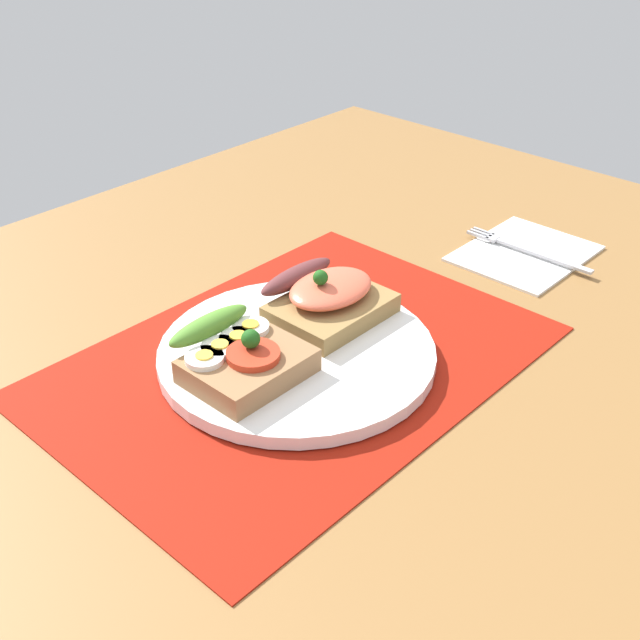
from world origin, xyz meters
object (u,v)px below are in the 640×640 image
sandwich_salmon (327,298)px  fork (524,249)px  napkin (525,252)px  plate (297,354)px  sandwich_egg_tomato (238,355)px

sandwich_salmon → fork: 26.60cm
napkin → fork: 0.48cm
sandwich_salmon → fork: bearing=-12.7°
plate → sandwich_salmon: 6.68cm
sandwich_egg_tomato → fork: sandwich_egg_tomato is taller
sandwich_egg_tomato → fork: bearing=-7.7°
plate → napkin: bearing=-7.1°
sandwich_egg_tomato → napkin: size_ratio=0.65×
plate → sandwich_egg_tomato: sandwich_egg_tomato is taller
sandwich_salmon → fork: (25.83, -5.83, -2.55)cm
sandwich_egg_tomato → sandwich_salmon: sandwich_salmon is taller
sandwich_salmon → fork: sandwich_salmon is taller
sandwich_egg_tomato → napkin: sandwich_egg_tomato is taller
plate → fork: 32.01cm
sandwich_egg_tomato → fork: 37.96cm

